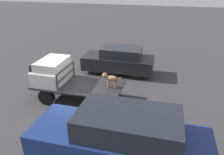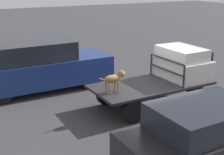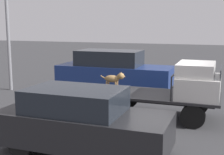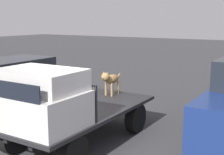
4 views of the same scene
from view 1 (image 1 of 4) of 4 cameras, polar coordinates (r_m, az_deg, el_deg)
The scene contains 7 objects.
ground_plane at distance 10.76m, azimuth -8.43°, elevation -5.59°, with size 80.00×80.00×0.00m, color #38383A.
flatbed_truck at distance 10.48m, azimuth -8.63°, elevation -2.79°, with size 4.13×1.93×0.81m.
truck_cab at distance 10.73m, azimuth -15.37°, elevation 1.63°, with size 1.34×1.81×1.11m.
truck_headboard at distance 10.41m, azimuth -11.97°, elevation 1.21°, with size 0.04×1.81×0.78m.
dog at distance 9.82m, azimuth -0.54°, elevation -0.14°, with size 0.93×0.25×0.70m.
parked_sedan at distance 13.26m, azimuth 1.83°, elevation 4.52°, with size 4.21×1.73×1.62m.
parked_pickup_far at distance 6.81m, azimuth 2.42°, elevation -15.95°, with size 5.38×1.89×1.94m.
Camera 1 is at (-3.86, 8.48, 5.38)m, focal length 35.00 mm.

